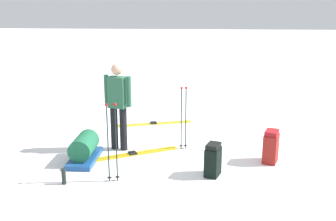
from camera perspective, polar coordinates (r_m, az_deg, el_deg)
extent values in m
plane|color=white|center=(8.23, 0.00, -4.72)|extent=(80.00, 80.00, 0.00)
cylinder|color=black|center=(7.79, -6.40, -2.65)|extent=(0.14, 0.14, 0.85)
cylinder|color=black|center=(7.89, -7.69, -2.48)|extent=(0.14, 0.14, 0.85)
cube|color=#265B40|center=(7.66, -7.22, 2.62)|extent=(0.39, 0.31, 0.60)
cylinder|color=#265B40|center=(7.54, -5.62, 2.71)|extent=(0.09, 0.09, 0.58)
cylinder|color=#265B40|center=(7.76, -8.79, 2.96)|extent=(0.09, 0.09, 0.58)
sphere|color=tan|center=(7.58, -7.33, 5.88)|extent=(0.22, 0.22, 0.22)
cube|color=gold|center=(9.58, -2.13, -1.82)|extent=(1.79, 0.62, 0.02)
cube|color=black|center=(9.57, -2.14, -1.67)|extent=(0.15, 0.10, 0.03)
cube|color=gold|center=(9.49, -2.02, -1.99)|extent=(1.79, 0.62, 0.02)
cube|color=black|center=(9.48, -2.02, -1.84)|extent=(0.15, 0.10, 0.03)
cube|color=gold|center=(7.70, -5.20, -6.11)|extent=(1.63, 0.92, 0.02)
cube|color=black|center=(7.69, -5.20, -5.94)|extent=(0.15, 0.12, 0.03)
cube|color=gold|center=(7.61, -4.96, -6.36)|extent=(1.63, 0.92, 0.02)
cube|color=black|center=(7.60, -4.96, -6.19)|extent=(0.15, 0.12, 0.03)
cube|color=black|center=(6.70, 6.44, -7.31)|extent=(0.31, 0.37, 0.48)
cube|color=black|center=(6.60, 6.51, -5.06)|extent=(0.28, 0.33, 0.08)
cube|color=maroon|center=(7.43, 14.48, -5.29)|extent=(0.34, 0.41, 0.52)
cube|color=maroon|center=(7.33, 14.63, -3.09)|extent=(0.30, 0.37, 0.08)
cylinder|color=black|center=(7.77, 2.56, -1.28)|extent=(0.02, 0.02, 1.20)
sphere|color=#A51919|center=(7.62, 2.61, 3.27)|extent=(0.05, 0.05, 0.05)
cylinder|color=black|center=(7.94, 2.51, -5.01)|extent=(0.07, 0.07, 0.01)
cylinder|color=black|center=(7.75, 1.92, -1.32)|extent=(0.02, 0.02, 1.20)
sphere|color=#A51919|center=(7.60, 1.96, 3.24)|extent=(0.05, 0.05, 0.05)
cylinder|color=black|center=(7.92, 1.88, -5.06)|extent=(0.07, 0.07, 0.01)
cylinder|color=black|center=(6.38, -7.41, -4.82)|extent=(0.02, 0.02, 1.24)
sphere|color=#A51919|center=(6.20, -7.61, 0.85)|extent=(0.05, 0.05, 0.05)
cylinder|color=black|center=(6.59, -7.24, -9.41)|extent=(0.07, 0.07, 0.01)
cylinder|color=black|center=(6.38, -8.57, -4.89)|extent=(0.02, 0.02, 1.24)
sphere|color=#A51919|center=(6.19, -8.80, 0.79)|extent=(0.05, 0.05, 0.05)
cylinder|color=black|center=(6.59, -8.38, -9.49)|extent=(0.07, 0.07, 0.01)
cube|color=navy|center=(7.50, -11.83, -6.68)|extent=(0.47, 1.03, 0.09)
cylinder|color=#1D6140|center=(7.41, -11.93, -4.92)|extent=(0.41, 0.72, 0.40)
cylinder|color=black|center=(6.60, -14.68, -9.10)|extent=(0.07, 0.07, 0.26)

